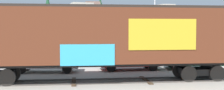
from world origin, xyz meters
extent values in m
plane|color=gray|center=(0.00, 0.00, 0.00)|extent=(260.00, 260.00, 0.00)
cube|color=#4C4742|center=(-1.33, -0.72, 0.04)|extent=(59.95, 2.73, 0.08)
cube|color=#4C4742|center=(-1.27, 0.72, 0.04)|extent=(59.95, 2.73, 0.08)
cube|color=#423323|center=(1.36, -0.12, 0.04)|extent=(0.35, 2.51, 0.07)
cube|color=#423323|center=(-2.79, 0.07, 0.04)|extent=(0.35, 2.51, 0.07)
cube|color=#5B2B19|center=(-1.30, 0.00, 2.64)|extent=(16.77, 3.68, 2.99)
cube|color=#2D2823|center=(-1.30, 0.00, 4.26)|extent=(15.82, 1.09, 0.24)
cube|color=gold|center=(1.83, -1.63, 2.72)|extent=(3.66, 0.19, 1.64)
cube|color=#33A5CC|center=(-2.13, -1.46, 1.67)|extent=(2.79, 0.15, 1.10)
cube|color=black|center=(-1.30, 0.00, 1.05)|extent=(16.37, 2.34, 0.20)
cylinder|color=black|center=(-6.30, -0.50, 0.46)|extent=(0.92, 0.16, 0.92)
cylinder|color=black|center=(-6.23, 0.94, 0.46)|extent=(0.92, 0.16, 0.92)
cube|color=black|center=(4.51, -0.25, 0.51)|extent=(2.16, 1.42, 0.36)
cylinder|color=black|center=(3.63, -0.94, 0.46)|extent=(0.92, 0.16, 0.92)
cylinder|color=black|center=(3.69, 0.50, 0.46)|extent=(0.92, 0.16, 0.92)
cylinder|color=black|center=(5.33, -1.01, 0.46)|extent=(0.92, 0.16, 0.92)
cylinder|color=black|center=(5.39, 0.43, 0.46)|extent=(0.92, 0.16, 0.92)
cylinder|color=silver|center=(6.17, 13.34, 4.93)|extent=(0.12, 0.12, 9.86)
cube|color=silver|center=(0.00, 79.99, 4.03)|extent=(120.23, 38.89, 8.07)
cube|color=#9E9384|center=(2.38, 68.32, 9.19)|extent=(6.92, 5.59, 2.25)
cube|color=#9E9384|center=(27.34, 68.32, 9.16)|extent=(4.53, 4.25, 2.18)
cube|color=brown|center=(5.39, 68.32, 9.37)|extent=(4.63, 3.95, 2.60)
cone|color=#193D23|center=(-7.54, 73.05, 10.43)|extent=(2.36, 2.36, 4.73)
cone|color=#193D23|center=(8.05, 73.17, 10.39)|extent=(2.32, 2.32, 4.64)
cube|color=silver|center=(-4.51, 4.36, 0.64)|extent=(4.65, 2.26, 0.64)
cube|color=#2D333D|center=(-4.66, 4.38, 1.32)|extent=(2.25, 1.79, 0.71)
cylinder|color=black|center=(-2.90, 4.97, 0.32)|extent=(0.66, 0.30, 0.64)
cylinder|color=black|center=(-3.11, 3.37, 0.32)|extent=(0.66, 0.30, 0.64)
cylinder|color=black|center=(-5.92, 5.36, 0.32)|extent=(0.66, 0.30, 0.64)
cylinder|color=black|center=(-6.13, 3.76, 0.32)|extent=(0.66, 0.30, 0.64)
cube|color=#B21E1E|center=(1.46, 4.53, 0.70)|extent=(4.48, 1.81, 0.77)
cube|color=#2D333D|center=(1.38, 4.53, 1.44)|extent=(1.93, 1.63, 0.71)
cylinder|color=black|center=(2.98, 5.39, 0.32)|extent=(0.64, 0.22, 0.64)
cylinder|color=black|center=(2.99, 3.67, 0.32)|extent=(0.64, 0.22, 0.64)
cylinder|color=black|center=(-0.06, 5.38, 0.32)|extent=(0.64, 0.22, 0.64)
cylinder|color=black|center=(-0.06, 3.67, 0.32)|extent=(0.64, 0.22, 0.64)
cube|color=#1E5933|center=(6.22, 4.31, 0.72)|extent=(4.48, 2.50, 0.80)
cube|color=#2D333D|center=(5.94, 4.35, 1.49)|extent=(2.54, 2.02, 0.74)
cylinder|color=black|center=(7.78, 4.96, 0.32)|extent=(0.67, 0.32, 0.64)
cylinder|color=black|center=(7.51, 3.21, 0.32)|extent=(0.67, 0.32, 0.64)
cylinder|color=black|center=(4.93, 5.41, 0.32)|extent=(0.67, 0.32, 0.64)
cylinder|color=black|center=(4.66, 3.66, 0.32)|extent=(0.67, 0.32, 0.64)
camera|label=1|loc=(-3.41, -16.60, 3.02)|focal=47.57mm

